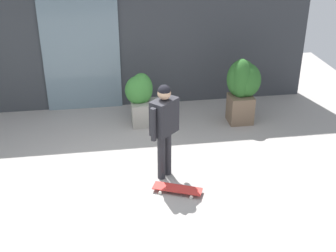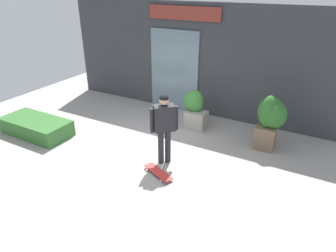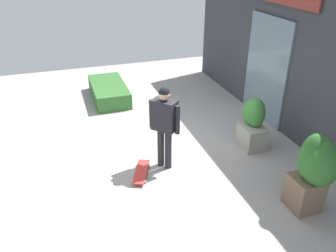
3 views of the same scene
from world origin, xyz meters
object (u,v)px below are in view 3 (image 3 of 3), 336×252
(skateboard, at_px, (141,172))
(planter_box_right, at_px, (315,167))
(planter_box_left, at_px, (253,121))
(skateboarder, at_px, (164,120))

(skateboard, xyz_separation_m, planter_box_right, (1.73, 2.35, 0.74))
(skateboard, relative_size, planter_box_right, 0.60)
(planter_box_right, bearing_deg, skateboard, -126.46)
(planter_box_left, bearing_deg, skateboarder, -85.16)
(skateboarder, height_order, planter_box_left, skateboarder)
(skateboarder, distance_m, planter_box_right, 2.63)
(skateboarder, relative_size, planter_box_left, 1.51)
(skateboarder, bearing_deg, planter_box_right, 91.25)
(planter_box_left, bearing_deg, skateboard, -83.11)
(skateboard, relative_size, planter_box_left, 0.74)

